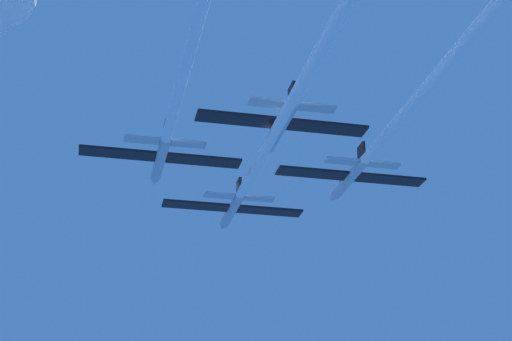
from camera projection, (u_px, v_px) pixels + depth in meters
name	position (u px, v px, depth m)	size (l,w,h in m)	color
jet_lead	(261.00, 157.00, 92.14)	(18.55, 60.74, 3.07)	#B2BAC6
jet_left_wing	(177.00, 99.00, 80.80)	(18.55, 54.79, 3.07)	#B2BAC6
jet_right_wing	(407.00, 110.00, 83.39)	(18.55, 62.89, 3.07)	#B2BAC6
jet_slot	(333.00, 33.00, 70.67)	(18.55, 62.67, 3.07)	#B2BAC6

